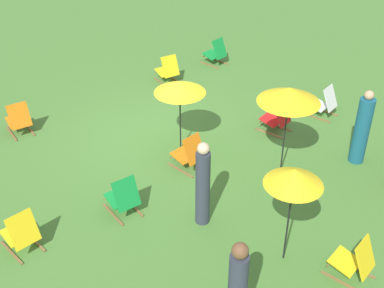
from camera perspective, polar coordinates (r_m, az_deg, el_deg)
The scene contains 15 objects.
ground_plane at distance 11.99m, azimuth -3.65°, elevation 0.38°, with size 40.00×40.00×0.00m, color #477A33.
deckchair_2 at distance 12.77m, azimuth -19.03°, elevation 2.61°, with size 0.55×0.81×0.83m.
deckchair_3 at distance 9.71m, azimuth -7.80°, elevation -6.03°, with size 0.52×0.79×0.83m.
deckchair_5 at distance 12.33m, azimuth 9.60°, elevation 2.93°, with size 0.63×0.85×0.83m.
deckchair_6 at distance 10.83m, azimuth -0.33°, elevation -1.11°, with size 0.56×0.81×0.83m.
deckchair_7 at distance 8.81m, azimuth 17.94°, elevation -12.53°, with size 0.60×0.83×0.83m.
deckchair_8 at distance 15.82m, azimuth 2.71°, elevation 10.26°, with size 0.58×0.82×0.83m.
deckchair_10 at distance 14.64m, azimuth -2.76°, elevation 8.34°, with size 0.56×0.81×0.83m.
deckchair_12 at distance 9.36m, azimuth -18.80°, elevation -9.55°, with size 0.54×0.80×0.83m.
deckchair_13 at distance 13.26m, azimuth 14.72°, elevation 4.51°, with size 0.63×0.85×0.83m.
umbrella_0 at distance 10.16m, azimuth 10.95°, elevation 5.48°, with size 1.28×1.28×2.01m.
umbrella_1 at distance 7.99m, azimuth 11.49°, elevation -3.71°, with size 0.95×0.95×1.89m.
umbrella_2 at distance 10.91m, azimuth -1.39°, elevation 6.43°, with size 1.14×1.14×1.70m.
person_0 at distance 9.14m, azimuth 1.23°, elevation -4.69°, with size 0.34×0.34×1.75m.
person_2 at distance 11.44m, azimuth 18.68°, elevation 1.58°, with size 0.47×0.47×1.74m.
Camera 1 is at (5.84, 8.29, 6.39)m, focal length 47.11 mm.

